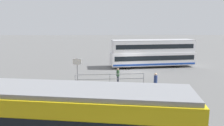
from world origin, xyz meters
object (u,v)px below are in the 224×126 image
(tram_yellow, at_px, (34,120))
(pedestrian_near_railing, at_px, (118,75))
(pedestrian_crossing, at_px, (156,81))
(info_sign, at_px, (77,66))
(double_decker_bus, at_px, (152,53))

(tram_yellow, height_order, pedestrian_near_railing, tram_yellow)
(pedestrian_crossing, distance_m, info_sign, 8.24)
(double_decker_bus, height_order, pedestrian_crossing, double_decker_bus)
(double_decker_bus, distance_m, pedestrian_crossing, 11.32)
(double_decker_bus, distance_m, tram_yellow, 22.53)
(double_decker_bus, bearing_deg, pedestrian_crossing, 80.04)
(pedestrian_crossing, xyz_separation_m, info_sign, (7.49, -3.37, 0.73))
(double_decker_bus, bearing_deg, pedestrian_near_railing, 58.00)
(pedestrian_near_railing, relative_size, pedestrian_crossing, 0.92)
(tram_yellow, distance_m, pedestrian_near_railing, 12.83)
(double_decker_bus, relative_size, pedestrian_near_railing, 7.38)
(tram_yellow, bearing_deg, pedestrian_crossing, -129.73)
(pedestrian_near_railing, relative_size, info_sign, 0.62)
(double_decker_bus, xyz_separation_m, info_sign, (9.44, 7.74, -0.20))
(info_sign, bearing_deg, tram_yellow, 89.09)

